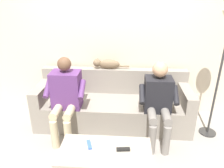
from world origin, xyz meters
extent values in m
plane|color=gray|center=(0.00, 0.60, 0.00)|extent=(8.00, 8.00, 0.00)
cube|color=beige|center=(0.00, -0.56, 1.39)|extent=(4.98, 0.06, 2.78)
cube|color=gray|center=(0.00, 0.00, 0.20)|extent=(2.01, 0.61, 0.41)
cube|color=gray|center=(0.00, -0.38, 0.40)|extent=(2.32, 0.15, 0.81)
cube|color=gray|center=(-1.08, 0.00, 0.32)|extent=(0.16, 0.61, 0.64)
cube|color=gray|center=(1.08, 0.00, 0.32)|extent=(0.16, 0.61, 0.64)
cube|color=#A89E8E|center=(0.00, 1.07, 0.21)|extent=(0.97, 0.50, 0.42)
cube|color=black|center=(-0.63, 0.16, 0.64)|extent=(0.36, 0.28, 0.48)
sphere|color=tan|center=(-0.63, 0.16, 1.00)|extent=(0.20, 0.20, 0.20)
cylinder|color=gray|center=(-0.72, 0.37, 0.46)|extent=(0.11, 0.42, 0.11)
cylinder|color=gray|center=(-0.54, 0.37, 0.46)|extent=(0.11, 0.42, 0.11)
cylinder|color=gray|center=(-0.72, 0.58, 0.20)|extent=(0.10, 0.10, 0.41)
cylinder|color=gray|center=(-0.54, 0.58, 0.20)|extent=(0.10, 0.10, 0.41)
cylinder|color=black|center=(-0.85, 0.24, 0.68)|extent=(0.08, 0.27, 0.22)
cylinder|color=black|center=(-0.41, 0.24, 0.68)|extent=(0.08, 0.27, 0.22)
cube|color=#5B3370|center=(0.63, 0.16, 0.67)|extent=(0.40, 0.29, 0.53)
sphere|color=brown|center=(0.63, 0.16, 1.05)|extent=(0.19, 0.19, 0.19)
cylinder|color=#C6B793|center=(0.54, 0.36, 0.46)|extent=(0.11, 0.40, 0.11)
cylinder|color=#C6B793|center=(0.72, 0.36, 0.46)|extent=(0.11, 0.40, 0.11)
cylinder|color=#C6B793|center=(0.54, 0.56, 0.20)|extent=(0.10, 0.10, 0.41)
cylinder|color=#C6B793|center=(0.72, 0.56, 0.20)|extent=(0.10, 0.10, 0.41)
cylinder|color=#5B3370|center=(0.40, 0.24, 0.72)|extent=(0.08, 0.27, 0.22)
cylinder|color=#5B3370|center=(0.87, 0.24, 0.72)|extent=(0.08, 0.27, 0.22)
ellipsoid|color=#756047|center=(0.08, -0.38, 0.88)|extent=(0.33, 0.12, 0.15)
sphere|color=#756047|center=(0.27, -0.38, 0.90)|extent=(0.12, 0.12, 0.12)
cone|color=#756047|center=(0.26, -0.41, 0.95)|extent=(0.04, 0.04, 0.04)
cone|color=#756047|center=(0.26, -0.35, 0.95)|extent=(0.04, 0.04, 0.04)
cylinder|color=#756047|center=(-0.15, -0.38, 0.85)|extent=(0.18, 0.03, 0.03)
cube|color=black|center=(-0.19, 1.06, 0.43)|extent=(0.14, 0.06, 0.02)
cube|color=#3860B7|center=(0.18, 1.01, 0.42)|extent=(0.08, 0.15, 0.02)
cylinder|color=#2D2D2D|center=(-1.42, 0.09, 0.01)|extent=(0.24, 0.24, 0.02)
cylinder|color=#333333|center=(-1.42, 0.09, 0.79)|extent=(0.03, 0.03, 1.58)
camera|label=1|loc=(-0.20, 2.83, 1.92)|focal=34.29mm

